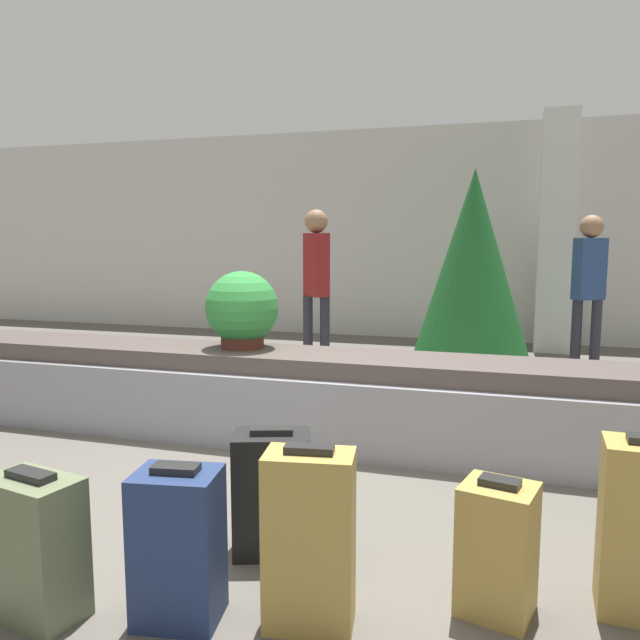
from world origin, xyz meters
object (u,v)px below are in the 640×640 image
at_px(suitcase_5, 178,546).
at_px(traveler_1, 316,275).
at_px(decorated_tree, 473,263).
at_px(pillar, 556,233).
at_px(suitcase_0, 497,549).
at_px(potted_plant_0, 242,310).
at_px(traveler_0, 589,279).
at_px(suitcase_2, 35,547).
at_px(suitcase_3, 309,539).
at_px(suitcase_1, 272,493).

bearing_deg(suitcase_5, traveler_1, 91.46).
bearing_deg(traveler_1, decorated_tree, 70.94).
relative_size(traveler_1, decorated_tree, 0.80).
xyz_separation_m(pillar, decorated_tree, (-0.98, -1.61, -0.35)).
bearing_deg(traveler_1, pillar, 88.62).
relative_size(pillar, suitcase_0, 5.63).
bearing_deg(traveler_1, suitcase_5, -32.39).
height_order(suitcase_5, potted_plant_0, potted_plant_0).
height_order(potted_plant_0, traveler_0, traveler_0).
bearing_deg(traveler_0, suitcase_2, 33.74).
bearing_deg(suitcase_0, traveler_1, 130.05).
relative_size(suitcase_0, suitcase_3, 0.77).
bearing_deg(suitcase_5, traveler_0, 60.01).
xyz_separation_m(suitcase_1, traveler_0, (1.88, 4.75, 0.78)).
bearing_deg(pillar, suitcase_2, -108.33).
bearing_deg(suitcase_2, suitcase_0, 28.98).
relative_size(suitcase_3, traveler_1, 0.40).
bearing_deg(traveler_0, suitcase_5, 38.20).
distance_m(pillar, traveler_0, 1.65).
bearing_deg(suitcase_0, decorated_tree, 108.43).
relative_size(suitcase_3, potted_plant_0, 1.22).
bearing_deg(suitcase_0, traveler_0, 94.02).
distance_m(pillar, suitcase_0, 6.65).
distance_m(suitcase_0, suitcase_3, 0.77).
xyz_separation_m(pillar, traveler_0, (0.27, -1.54, -0.52)).
bearing_deg(pillar, suitcase_3, -100.56).
xyz_separation_m(suitcase_0, suitcase_3, (-0.70, -0.30, 0.08)).
bearing_deg(potted_plant_0, traveler_1, 92.23).
relative_size(suitcase_5, decorated_tree, 0.28).
distance_m(pillar, suitcase_5, 7.25).
bearing_deg(suitcase_2, suitcase_5, 25.72).
height_order(traveler_1, decorated_tree, decorated_tree).
distance_m(suitcase_0, suitcase_5, 1.28).
bearing_deg(potted_plant_0, suitcase_2, -85.23).
xyz_separation_m(suitcase_5, traveler_1, (-0.86, 4.57, 0.82)).
bearing_deg(traveler_1, traveler_0, 62.40).
height_order(suitcase_1, traveler_1, traveler_1).
height_order(suitcase_0, traveler_0, traveler_0).
bearing_deg(suitcase_2, pillar, 82.92).
relative_size(pillar, suitcase_3, 4.36).
distance_m(suitcase_0, decorated_tree, 5.00).
relative_size(suitcase_5, potted_plant_0, 1.07).
bearing_deg(pillar, traveler_0, -80.19).
relative_size(suitcase_1, decorated_tree, 0.27).
relative_size(suitcase_0, decorated_tree, 0.25).
distance_m(suitcase_3, decorated_tree, 5.27).
bearing_deg(suitcase_1, traveler_0, 49.83).
height_order(pillar, traveler_1, pillar).
bearing_deg(traveler_0, suitcase_3, 42.74).
bearing_deg(traveler_0, decorated_tree, -27.96).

